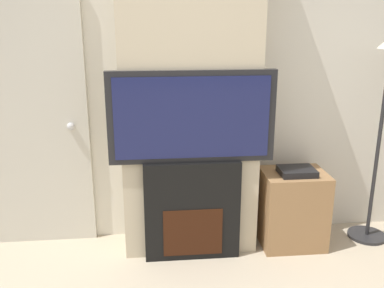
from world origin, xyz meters
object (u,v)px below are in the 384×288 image
at_px(television, 192,117).
at_px(floor_lamp, 381,124).
at_px(fireplace, 192,210).
at_px(media_stand, 292,208).

distance_m(television, floor_lamp, 1.51).
distance_m(fireplace, media_stand, 0.83).
height_order(fireplace, floor_lamp, floor_lamp).
xyz_separation_m(television, media_stand, (0.82, 0.11, -0.79)).
bearing_deg(television, fireplace, 90.00).
xyz_separation_m(television, floor_lamp, (1.50, 0.14, -0.13)).
distance_m(television, media_stand, 1.14).
xyz_separation_m(floor_lamp, media_stand, (-0.68, -0.04, -0.66)).
bearing_deg(television, media_stand, 7.46).
height_order(floor_lamp, media_stand, floor_lamp).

